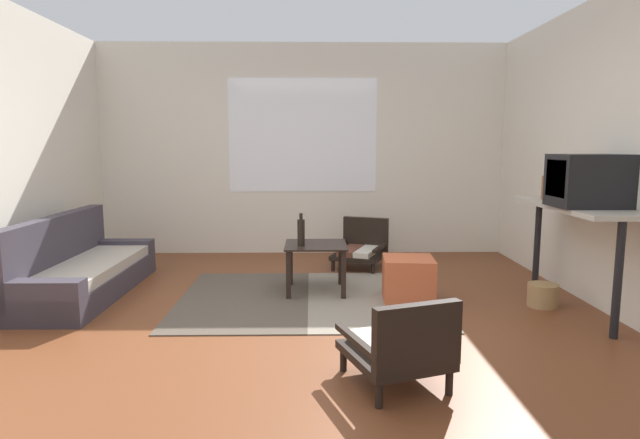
{
  "coord_description": "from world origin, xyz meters",
  "views": [
    {
      "loc": [
        0.11,
        -3.86,
        1.41
      ],
      "look_at": [
        0.19,
        0.84,
        0.75
      ],
      "focal_mm": 29.53,
      "sensor_mm": 36.0,
      "label": 1
    }
  ],
  "objects_px": {
    "armchair_by_window": "(361,247)",
    "wicker_basket": "(543,295)",
    "couch": "(80,271)",
    "glass_bottle": "(301,232)",
    "clay_vase": "(554,186)",
    "coffee_table": "(316,254)",
    "console_shelf": "(574,216)",
    "crt_television": "(589,181)",
    "ottoman_orange": "(408,279)",
    "armchair_striped_foreground": "(401,346)"
  },
  "relations": [
    {
      "from": "couch",
      "to": "wicker_basket",
      "type": "xyz_separation_m",
      "value": [
        4.23,
        -0.45,
        -0.13
      ]
    },
    {
      "from": "couch",
      "to": "crt_television",
      "type": "height_order",
      "value": "crt_television"
    },
    {
      "from": "coffee_table",
      "to": "glass_bottle",
      "type": "distance_m",
      "value": 0.28
    },
    {
      "from": "armchair_striped_foreground",
      "to": "couch",
      "type": "bearing_deg",
      "value": 143.56
    },
    {
      "from": "armchair_striped_foreground",
      "to": "crt_television",
      "type": "bearing_deg",
      "value": 36.49
    },
    {
      "from": "console_shelf",
      "to": "armchair_striped_foreground",
      "type": "bearing_deg",
      "value": -139.53
    },
    {
      "from": "couch",
      "to": "armchair_striped_foreground",
      "type": "distance_m",
      "value": 3.37
    },
    {
      "from": "couch",
      "to": "clay_vase",
      "type": "xyz_separation_m",
      "value": [
        4.42,
        -0.15,
        0.81
      ]
    },
    {
      "from": "armchair_by_window",
      "to": "armchair_striped_foreground",
      "type": "relative_size",
      "value": 1.05
    },
    {
      "from": "armchair_by_window",
      "to": "crt_television",
      "type": "xyz_separation_m",
      "value": [
        1.64,
        -1.88,
        0.9
      ]
    },
    {
      "from": "ottoman_orange",
      "to": "clay_vase",
      "type": "distance_m",
      "value": 1.59
    },
    {
      "from": "coffee_table",
      "to": "crt_television",
      "type": "distance_m",
      "value": 2.44
    },
    {
      "from": "ottoman_orange",
      "to": "couch",
      "type": "bearing_deg",
      "value": 175.72
    },
    {
      "from": "console_shelf",
      "to": "clay_vase",
      "type": "xyz_separation_m",
      "value": [
        0.0,
        0.4,
        0.23
      ]
    },
    {
      "from": "couch",
      "to": "coffee_table",
      "type": "relative_size",
      "value": 3.34
    },
    {
      "from": "couch",
      "to": "armchair_striped_foreground",
      "type": "xyz_separation_m",
      "value": [
        2.71,
        -2.0,
        0.02
      ]
    },
    {
      "from": "crt_television",
      "to": "wicker_basket",
      "type": "distance_m",
      "value": 1.08
    },
    {
      "from": "clay_vase",
      "to": "glass_bottle",
      "type": "height_order",
      "value": "clay_vase"
    },
    {
      "from": "couch",
      "to": "console_shelf",
      "type": "bearing_deg",
      "value": -7.0
    },
    {
      "from": "couch",
      "to": "crt_television",
      "type": "distance_m",
      "value": 4.57
    },
    {
      "from": "armchair_striped_foreground",
      "to": "crt_television",
      "type": "distance_m",
      "value": 2.3
    },
    {
      "from": "clay_vase",
      "to": "ottoman_orange",
      "type": "bearing_deg",
      "value": -176.36
    },
    {
      "from": "armchair_by_window",
      "to": "console_shelf",
      "type": "relative_size",
      "value": 0.51
    },
    {
      "from": "glass_bottle",
      "to": "wicker_basket",
      "type": "bearing_deg",
      "value": -10.75
    },
    {
      "from": "coffee_table",
      "to": "wicker_basket",
      "type": "height_order",
      "value": "coffee_table"
    },
    {
      "from": "couch",
      "to": "wicker_basket",
      "type": "distance_m",
      "value": 4.26
    },
    {
      "from": "crt_television",
      "to": "glass_bottle",
      "type": "relative_size",
      "value": 1.76
    },
    {
      "from": "coffee_table",
      "to": "console_shelf",
      "type": "relative_size",
      "value": 0.39
    },
    {
      "from": "wicker_basket",
      "to": "crt_television",
      "type": "bearing_deg",
      "value": -57.2
    },
    {
      "from": "clay_vase",
      "to": "wicker_basket",
      "type": "bearing_deg",
      "value": -121.5
    },
    {
      "from": "coffee_table",
      "to": "clay_vase",
      "type": "relative_size",
      "value": 1.71
    },
    {
      "from": "armchair_striped_foreground",
      "to": "console_shelf",
      "type": "relative_size",
      "value": 0.49
    },
    {
      "from": "ottoman_orange",
      "to": "crt_television",
      "type": "bearing_deg",
      "value": -20.83
    },
    {
      "from": "couch",
      "to": "glass_bottle",
      "type": "bearing_deg",
      "value": -1.29
    },
    {
      "from": "ottoman_orange",
      "to": "crt_television",
      "type": "xyz_separation_m",
      "value": [
        1.34,
        -0.51,
        0.93
      ]
    },
    {
      "from": "couch",
      "to": "console_shelf",
      "type": "relative_size",
      "value": 1.31
    },
    {
      "from": "couch",
      "to": "coffee_table",
      "type": "xyz_separation_m",
      "value": [
        2.24,
        0.04,
        0.15
      ]
    },
    {
      "from": "ottoman_orange",
      "to": "glass_bottle",
      "type": "distance_m",
      "value": 1.08
    },
    {
      "from": "coffee_table",
      "to": "armchair_striped_foreground",
      "type": "xyz_separation_m",
      "value": [
        0.47,
        -2.04,
        -0.12
      ]
    },
    {
      "from": "glass_bottle",
      "to": "armchair_striped_foreground",
      "type": "bearing_deg",
      "value": -72.6
    },
    {
      "from": "console_shelf",
      "to": "crt_television",
      "type": "distance_m",
      "value": 0.37
    },
    {
      "from": "couch",
      "to": "console_shelf",
      "type": "distance_m",
      "value": 4.49
    },
    {
      "from": "coffee_table",
      "to": "armchair_by_window",
      "type": "relative_size",
      "value": 0.77
    },
    {
      "from": "coffee_table",
      "to": "console_shelf",
      "type": "xyz_separation_m",
      "value": [
        2.18,
        -0.59,
        0.44
      ]
    },
    {
      "from": "coffee_table",
      "to": "armchair_by_window",
      "type": "bearing_deg",
      "value": 63.65
    },
    {
      "from": "coffee_table",
      "to": "console_shelf",
      "type": "distance_m",
      "value": 2.3
    },
    {
      "from": "console_shelf",
      "to": "glass_bottle",
      "type": "distance_m",
      "value": 2.38
    },
    {
      "from": "armchair_by_window",
      "to": "wicker_basket",
      "type": "bearing_deg",
      "value": -47.64
    },
    {
      "from": "armchair_by_window",
      "to": "crt_television",
      "type": "distance_m",
      "value": 2.65
    },
    {
      "from": "console_shelf",
      "to": "armchair_by_window",
      "type": "bearing_deg",
      "value": 134.26
    }
  ]
}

